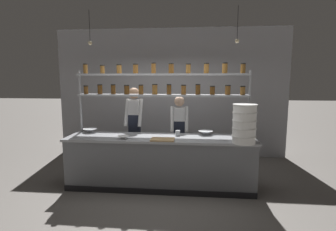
{
  "coord_description": "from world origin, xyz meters",
  "views": [
    {
      "loc": [
        0.58,
        -4.54,
        1.95
      ],
      "look_at": [
        0.12,
        0.2,
        1.28
      ],
      "focal_mm": 28.0,
      "sensor_mm": 36.0,
      "label": 1
    }
  ],
  "objects_px": {
    "prep_bowl_center_back": "(90,131)",
    "spice_shelf_unit": "(163,87)",
    "chef_center": "(179,130)",
    "container_stack": "(244,124)",
    "chef_left": "(134,124)",
    "prep_bowl_near_left": "(123,138)",
    "serving_cup_front": "(178,133)",
    "cutting_board": "(163,139)",
    "prep_bowl_center_front": "(206,133)"
  },
  "relations": [
    {
      "from": "prep_bowl_center_back",
      "to": "serving_cup_front",
      "type": "distance_m",
      "value": 1.72
    },
    {
      "from": "chef_left",
      "to": "prep_bowl_near_left",
      "type": "distance_m",
      "value": 0.9
    },
    {
      "from": "chef_left",
      "to": "spice_shelf_unit",
      "type": "bearing_deg",
      "value": -25.27
    },
    {
      "from": "chef_left",
      "to": "prep_bowl_center_front",
      "type": "distance_m",
      "value": 1.49
    },
    {
      "from": "spice_shelf_unit",
      "to": "prep_bowl_near_left",
      "type": "relative_size",
      "value": 16.25
    },
    {
      "from": "spice_shelf_unit",
      "to": "prep_bowl_center_front",
      "type": "xyz_separation_m",
      "value": [
        0.81,
        -0.06,
        -0.85
      ]
    },
    {
      "from": "chef_center",
      "to": "prep_bowl_center_back",
      "type": "relative_size",
      "value": 5.93
    },
    {
      "from": "spice_shelf_unit",
      "to": "chef_left",
      "type": "relative_size",
      "value": 1.82
    },
    {
      "from": "container_stack",
      "to": "serving_cup_front",
      "type": "relative_size",
      "value": 6.39
    },
    {
      "from": "cutting_board",
      "to": "serving_cup_front",
      "type": "relative_size",
      "value": 4.03
    },
    {
      "from": "cutting_board",
      "to": "serving_cup_front",
      "type": "height_order",
      "value": "serving_cup_front"
    },
    {
      "from": "cutting_board",
      "to": "prep_bowl_center_front",
      "type": "bearing_deg",
      "value": 34.43
    },
    {
      "from": "cutting_board",
      "to": "prep_bowl_near_left",
      "type": "height_order",
      "value": "prep_bowl_near_left"
    },
    {
      "from": "prep_bowl_center_front",
      "to": "spice_shelf_unit",
      "type": "bearing_deg",
      "value": 175.93
    },
    {
      "from": "spice_shelf_unit",
      "to": "prep_bowl_center_front",
      "type": "relative_size",
      "value": 12.03
    },
    {
      "from": "container_stack",
      "to": "prep_bowl_center_front",
      "type": "relative_size",
      "value": 2.36
    },
    {
      "from": "spice_shelf_unit",
      "to": "prep_bowl_center_front",
      "type": "height_order",
      "value": "spice_shelf_unit"
    },
    {
      "from": "prep_bowl_center_front",
      "to": "prep_bowl_center_back",
      "type": "xyz_separation_m",
      "value": [
        -2.22,
        -0.0,
        0.0
      ]
    },
    {
      "from": "spice_shelf_unit",
      "to": "chef_center",
      "type": "relative_size",
      "value": 2.02
    },
    {
      "from": "container_stack",
      "to": "prep_bowl_center_back",
      "type": "distance_m",
      "value": 2.88
    },
    {
      "from": "container_stack",
      "to": "chef_center",
      "type": "bearing_deg",
      "value": 137.53
    },
    {
      "from": "chef_left",
      "to": "serving_cup_front",
      "type": "relative_size",
      "value": 17.85
    },
    {
      "from": "prep_bowl_center_front",
      "to": "serving_cup_front",
      "type": "relative_size",
      "value": 2.71
    },
    {
      "from": "chef_left",
      "to": "prep_bowl_center_back",
      "type": "relative_size",
      "value": 6.56
    },
    {
      "from": "spice_shelf_unit",
      "to": "prep_bowl_center_back",
      "type": "height_order",
      "value": "spice_shelf_unit"
    },
    {
      "from": "chef_center",
      "to": "prep_bowl_near_left",
      "type": "xyz_separation_m",
      "value": [
        -0.91,
        -0.9,
        0.03
      ]
    },
    {
      "from": "chef_left",
      "to": "cutting_board",
      "type": "height_order",
      "value": "chef_left"
    },
    {
      "from": "prep_bowl_center_back",
      "to": "prep_bowl_center_front",
      "type": "bearing_deg",
      "value": 0.03
    },
    {
      "from": "prep_bowl_center_front",
      "to": "prep_bowl_center_back",
      "type": "distance_m",
      "value": 2.22
    },
    {
      "from": "chef_center",
      "to": "prep_bowl_near_left",
      "type": "relative_size",
      "value": 8.06
    },
    {
      "from": "spice_shelf_unit",
      "to": "serving_cup_front",
      "type": "xyz_separation_m",
      "value": [
        0.3,
        -0.2,
        -0.83
      ]
    },
    {
      "from": "chef_left",
      "to": "cutting_board",
      "type": "bearing_deg",
      "value": -49.28
    },
    {
      "from": "prep_bowl_near_left",
      "to": "prep_bowl_center_back",
      "type": "xyz_separation_m",
      "value": [
        -0.79,
        0.49,
        0.01
      ]
    },
    {
      "from": "spice_shelf_unit",
      "to": "serving_cup_front",
      "type": "bearing_deg",
      "value": -33.95
    },
    {
      "from": "chef_center",
      "to": "serving_cup_front",
      "type": "xyz_separation_m",
      "value": [
        0.0,
        -0.56,
        0.05
      ]
    },
    {
      "from": "spice_shelf_unit",
      "to": "chef_left",
      "type": "bearing_deg",
      "value": 151.14
    },
    {
      "from": "container_stack",
      "to": "chef_left",
      "type": "bearing_deg",
      "value": 153.82
    },
    {
      "from": "spice_shelf_unit",
      "to": "prep_bowl_near_left",
      "type": "bearing_deg",
      "value": -138.6
    },
    {
      "from": "cutting_board",
      "to": "prep_bowl_center_back",
      "type": "bearing_deg",
      "value": 161.01
    },
    {
      "from": "container_stack",
      "to": "prep_bowl_center_back",
      "type": "height_order",
      "value": "container_stack"
    },
    {
      "from": "spice_shelf_unit",
      "to": "chef_left",
      "type": "xyz_separation_m",
      "value": [
        -0.63,
        0.35,
        -0.77
      ]
    },
    {
      "from": "cutting_board",
      "to": "prep_bowl_center_front",
      "type": "distance_m",
      "value": 0.9
    },
    {
      "from": "cutting_board",
      "to": "prep_bowl_center_back",
      "type": "height_order",
      "value": "prep_bowl_center_back"
    },
    {
      "from": "chef_center",
      "to": "prep_bowl_near_left",
      "type": "height_order",
      "value": "chef_center"
    },
    {
      "from": "prep_bowl_center_back",
      "to": "serving_cup_front",
      "type": "xyz_separation_m",
      "value": [
        1.71,
        -0.14,
        0.01
      ]
    },
    {
      "from": "chef_left",
      "to": "cutting_board",
      "type": "distance_m",
      "value": 1.15
    },
    {
      "from": "container_stack",
      "to": "prep_bowl_near_left",
      "type": "height_order",
      "value": "container_stack"
    },
    {
      "from": "chef_center",
      "to": "container_stack",
      "type": "height_order",
      "value": "chef_center"
    },
    {
      "from": "prep_bowl_center_back",
      "to": "spice_shelf_unit",
      "type": "bearing_deg",
      "value": 2.36
    },
    {
      "from": "chef_center",
      "to": "spice_shelf_unit",
      "type": "bearing_deg",
      "value": -133.53
    }
  ]
}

